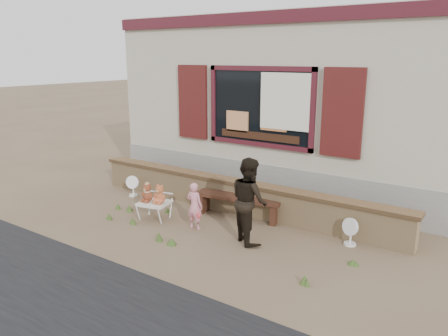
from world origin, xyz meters
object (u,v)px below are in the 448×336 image
Objects in this scene: bench at (238,202)px; folding_chair at (154,204)px; teddy_bear_right at (160,194)px; adult at (249,200)px; child at (195,206)px; teddy_bear_left at (148,192)px.

bench is 2.72× the size of folding_chair.
bench is 1.53m from teddy_bear_right.
folding_chair is at bearing -152.14° from bench.
folding_chair is at bearing 38.85° from adult.
folding_chair is 0.26m from teddy_bear_right.
folding_chair is (-1.31, -0.99, -0.01)m from bench.
child is (-0.35, -0.94, 0.12)m from bench.
folding_chair is 1.74× the size of teddy_bear_right.
teddy_bear_left is at bearing -180.00° from teddy_bear_right.
adult is at bearing -179.46° from child.
adult reaches higher than teddy_bear_left.
folding_chair is 0.97m from child.
bench is 1.78m from teddy_bear_left.
folding_chair is 1.76× the size of teddy_bear_left.
bench is 1.01m from child.
teddy_bear_left is 0.28m from teddy_bear_right.
bench is 1.21m from adult.
teddy_bear_left is 0.99× the size of teddy_bear_right.
adult is (1.93, 0.11, 0.20)m from teddy_bear_right.
folding_chair is 0.44× the size of adult.
teddy_bear_left is at bearing 0.30° from child.
bench is 1.20× the size of adult.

